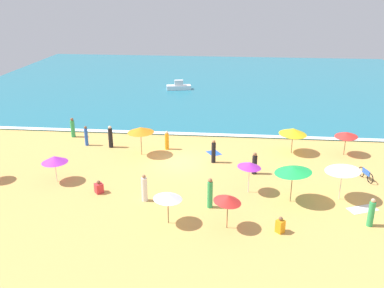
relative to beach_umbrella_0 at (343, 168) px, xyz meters
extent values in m
plane|color=#E0A856|center=(-10.81, 4.90, -2.10)|extent=(60.00, 60.00, 0.00)
cube|color=teal|center=(-10.81, 32.90, -2.05)|extent=(60.00, 44.00, 0.10)
cube|color=white|center=(-10.81, 11.20, -2.00)|extent=(57.00, 0.70, 0.01)
cylinder|color=silver|center=(0.00, 0.00, -0.99)|extent=(0.05, 0.05, 2.21)
cone|color=white|center=(0.00, 0.00, 0.00)|extent=(2.19, 2.18, 0.49)
cylinder|color=silver|center=(-5.66, 0.39, -1.07)|extent=(0.05, 0.05, 2.06)
cone|color=#B733C6|center=(-5.66, 0.39, -0.16)|extent=(1.64, 1.62, 0.46)
cylinder|color=silver|center=(-18.68, 0.71, -1.20)|extent=(0.05, 0.05, 1.81)
cone|color=#B733C6|center=(-18.68, 0.71, -0.47)|extent=(2.04, 2.04, 0.48)
cylinder|color=#4C3823|center=(-13.92, 6.08, -0.98)|extent=(0.05, 0.05, 2.24)
cone|color=orange|center=(-13.92, 6.08, -0.02)|extent=(2.93, 2.93, 0.47)
cylinder|color=#4C3823|center=(2.01, 7.69, -1.17)|extent=(0.05, 0.05, 1.85)
cone|color=red|center=(2.01, 7.69, -0.38)|extent=(2.50, 2.50, 0.52)
cylinder|color=#4C3823|center=(-3.08, -0.60, -0.96)|extent=(0.05, 0.05, 2.28)
cone|color=green|center=(-3.08, -0.60, 0.05)|extent=(2.60, 2.57, 0.59)
cylinder|color=#4C3823|center=(-2.08, 7.66, -1.09)|extent=(0.05, 0.05, 2.02)
cone|color=yellow|center=(-2.08, 7.66, -0.27)|extent=(3.07, 3.08, 0.59)
cylinder|color=#4C3823|center=(-6.93, -4.12, -1.12)|extent=(0.05, 0.05, 1.96)
cone|color=red|center=(-6.93, -4.12, -0.28)|extent=(1.88, 1.86, 0.56)
cylinder|color=#4C3823|center=(-10.24, -3.93, -1.17)|extent=(0.05, 0.05, 1.85)
cone|color=white|center=(-10.24, -3.93, -0.38)|extent=(1.65, 1.64, 0.46)
torus|color=black|center=(2.28, 3.68, -1.77)|extent=(0.26, 0.71, 0.72)
torus|color=black|center=(2.59, 2.62, -1.77)|extent=(0.26, 0.71, 0.72)
cube|color=blue|center=(2.44, 3.15, -1.55)|extent=(0.30, 0.86, 0.36)
cylinder|color=orange|center=(-12.11, 7.48, -1.43)|extent=(0.46, 0.46, 1.34)
sphere|color=beige|center=(-12.11, 7.48, -0.65)|extent=(0.24, 0.24, 0.24)
cylinder|color=white|center=(-12.11, -1.44, -1.32)|extent=(0.46, 0.46, 1.55)
sphere|color=#9E6B47|center=(-12.11, -1.44, -0.44)|extent=(0.22, 0.22, 0.22)
cylinder|color=green|center=(-20.82, 9.62, -1.36)|extent=(0.51, 0.51, 1.49)
sphere|color=brown|center=(-20.82, 9.62, -0.49)|extent=(0.28, 0.28, 0.28)
cube|color=red|center=(-15.28, -0.66, -1.78)|extent=(0.68, 0.68, 0.64)
sphere|color=brown|center=(-15.28, -0.66, -1.35)|extent=(0.24, 0.24, 0.24)
cylinder|color=black|center=(-16.79, 7.46, -1.29)|extent=(0.50, 0.50, 1.62)
sphere|color=beige|center=(-16.79, 7.46, -0.37)|extent=(0.25, 0.25, 0.25)
cylinder|color=black|center=(-8.18, 5.09, -1.31)|extent=(0.46, 0.46, 1.58)
sphere|color=#9E6B47|center=(-8.18, 5.09, -0.41)|extent=(0.23, 0.23, 0.23)
cylinder|color=blue|center=(-18.93, 7.69, -1.37)|extent=(0.37, 0.37, 1.46)
sphere|color=brown|center=(-18.93, 7.69, -0.53)|extent=(0.25, 0.25, 0.25)
cylinder|color=green|center=(1.00, -3.08, -1.37)|extent=(0.35, 0.35, 1.47)
sphere|color=#DBA884|center=(1.00, -3.08, -0.52)|extent=(0.25, 0.25, 0.25)
cylinder|color=black|center=(-5.18, 3.33, -1.42)|extent=(0.50, 0.50, 1.36)
sphere|color=brown|center=(-5.18, 3.33, -0.62)|extent=(0.27, 0.27, 0.27)
cube|color=orange|center=(-4.05, -4.26, -1.74)|extent=(0.56, 0.56, 0.73)
sphere|color=brown|center=(-4.05, -4.26, -1.27)|extent=(0.23, 0.23, 0.23)
cylinder|color=green|center=(-8.02, -1.88, -1.26)|extent=(0.41, 0.41, 1.68)
sphere|color=#9E6B47|center=(-8.02, -1.88, -0.30)|extent=(0.26, 0.26, 0.26)
cube|color=white|center=(1.13, -1.20, -2.09)|extent=(1.97, 1.46, 0.01)
cube|color=blue|center=(-8.24, 7.00, -2.09)|extent=(1.36, 1.46, 0.01)
cube|color=white|center=(-13.84, 28.11, -1.73)|extent=(3.20, 1.65, 0.55)
cube|color=silver|center=(-13.84, 28.11, -1.12)|extent=(1.17, 0.84, 0.66)
camera|label=1|loc=(-6.78, -24.82, 10.61)|focal=40.09mm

